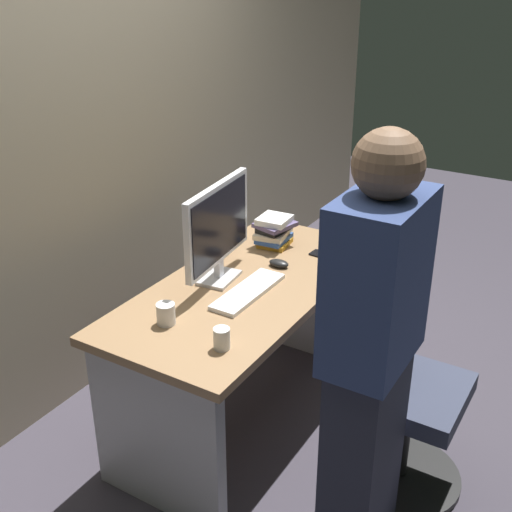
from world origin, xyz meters
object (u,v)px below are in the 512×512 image
(office_chair, at_px, (396,394))
(monitor, at_px, (218,228))
(cup_near_keyboard, at_px, (222,339))
(book_stack, at_px, (274,231))
(mouse, at_px, (279,263))
(person_at_desk, at_px, (371,361))
(desk, at_px, (247,326))
(cell_phone, at_px, (325,255))
(cup_by_monitor, at_px, (166,314))
(keyboard, at_px, (248,291))

(office_chair, bearing_deg, monitor, 90.53)
(cup_near_keyboard, relative_size, book_stack, 0.40)
(mouse, bearing_deg, office_chair, -109.56)
(book_stack, bearing_deg, person_at_desk, -135.01)
(office_chair, bearing_deg, desk, 88.39)
(cell_phone, bearing_deg, mouse, 152.18)
(desk, relative_size, person_at_desk, 0.90)
(cup_by_monitor, bearing_deg, cell_phone, -16.36)
(monitor, height_order, cup_near_keyboard, monitor)
(office_chair, distance_m, cup_near_keyboard, 0.80)
(book_stack, bearing_deg, monitor, 177.54)
(desk, distance_m, cup_near_keyboard, 0.60)
(desk, xyz_separation_m, mouse, (0.23, -0.04, 0.24))
(monitor, xyz_separation_m, keyboard, (-0.05, -0.18, -0.25))
(cup_near_keyboard, distance_m, cell_phone, 0.95)
(cup_near_keyboard, bearing_deg, monitor, 34.98)
(monitor, xyz_separation_m, mouse, (0.26, -0.17, -0.24))
(cup_near_keyboard, distance_m, book_stack, 0.99)
(mouse, bearing_deg, cup_near_keyboard, -167.52)
(desk, height_order, book_stack, book_stack)
(desk, distance_m, monitor, 0.50)
(mouse, relative_size, cell_phone, 0.69)
(cell_phone, bearing_deg, book_stack, 95.77)
(desk, relative_size, mouse, 14.81)
(desk, height_order, mouse, mouse)
(cup_by_monitor, bearing_deg, keyboard, -21.04)
(monitor, bearing_deg, book_stack, -2.46)
(book_stack, bearing_deg, keyboard, -162.39)
(person_at_desk, height_order, cup_near_keyboard, person_at_desk)
(office_chair, height_order, mouse, office_chair)
(cup_by_monitor, distance_m, cell_phone, 0.95)
(cup_near_keyboard, bearing_deg, person_at_desk, -83.42)
(person_at_desk, relative_size, book_stack, 7.63)
(monitor, distance_m, cell_phone, 0.62)
(person_at_desk, xyz_separation_m, monitor, (0.40, 0.89, 0.15))
(cup_by_monitor, bearing_deg, cup_near_keyboard, -96.80)
(desk, height_order, monitor, monitor)
(person_at_desk, relative_size, mouse, 16.39)
(keyboard, relative_size, cup_by_monitor, 4.84)
(mouse, bearing_deg, cell_phone, -31.74)
(cup_near_keyboard, distance_m, cup_by_monitor, 0.29)
(person_at_desk, distance_m, cup_near_keyboard, 0.57)
(office_chair, xyz_separation_m, keyboard, (-0.06, 0.69, 0.32))
(desk, xyz_separation_m, office_chair, (-0.02, -0.74, -0.08))
(book_stack, bearing_deg, desk, -166.20)
(person_at_desk, bearing_deg, keyboard, 63.30)
(keyboard, relative_size, mouse, 4.30)
(desk, xyz_separation_m, keyboard, (-0.08, -0.06, 0.23))
(desk, relative_size, keyboard, 3.44)
(office_chair, xyz_separation_m, book_stack, (0.46, 0.85, 0.39))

